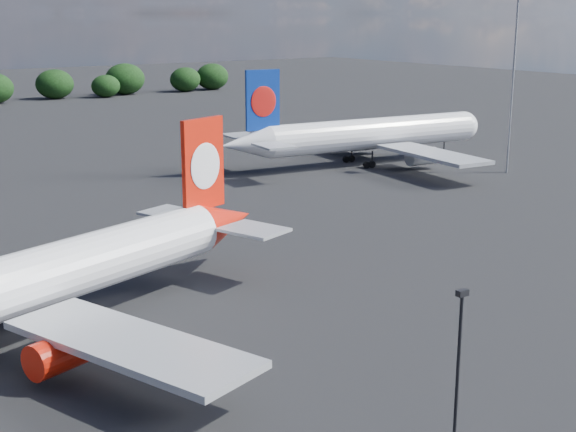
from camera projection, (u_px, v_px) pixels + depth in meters
qantas_airliner at (54, 275)px, 57.71m from camera, size 41.68×40.03×13.95m
china_southern_airliner at (364, 135)px, 121.96m from camera, size 45.92×43.72×14.97m
apron_lamp_post at (457, 392)px, 35.72m from camera, size 0.55×0.30×10.98m
floodlight_mast_near at (514, 61)px, 113.07m from camera, size 1.60×1.60×25.36m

